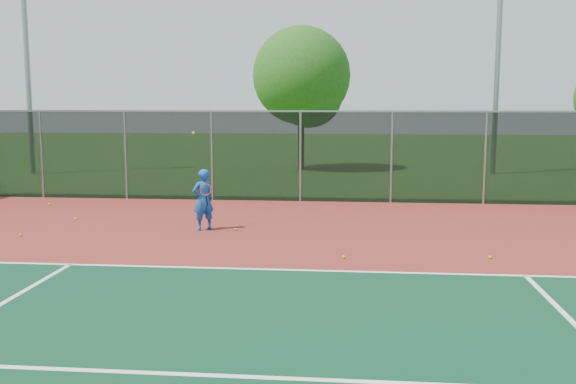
% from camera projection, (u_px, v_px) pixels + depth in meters
% --- Properties ---
extents(ground, '(120.00, 120.00, 0.00)m').
position_uv_depth(ground, '(441.00, 329.00, 9.41)').
color(ground, '#255518').
rests_on(ground, ground).
extents(court_apron, '(30.00, 20.00, 0.02)m').
position_uv_depth(court_apron, '(425.00, 289.00, 11.38)').
color(court_apron, maroon).
rests_on(court_apron, ground).
extents(fence_back, '(30.00, 0.06, 3.03)m').
position_uv_depth(fence_back, '(391.00, 156.00, 21.03)').
color(fence_back, black).
rests_on(fence_back, court_apron).
extents(tennis_player, '(0.69, 0.74, 2.54)m').
position_uv_depth(tennis_player, '(203.00, 200.00, 16.54)').
color(tennis_player, '#1351B3').
rests_on(tennis_player, court_apron).
extents(practice_ball_1, '(0.07, 0.07, 0.07)m').
position_uv_depth(practice_ball_1, '(49.00, 204.00, 20.67)').
color(practice_ball_1, '#C3CC17').
rests_on(practice_ball_1, court_apron).
extents(practice_ball_2, '(0.07, 0.07, 0.07)m').
position_uv_depth(practice_ball_2, '(344.00, 257.00, 13.56)').
color(practice_ball_2, '#C3CC17').
rests_on(practice_ball_2, court_apron).
extents(practice_ball_4, '(0.07, 0.07, 0.07)m').
position_uv_depth(practice_ball_4, '(20.00, 235.00, 15.82)').
color(practice_ball_4, '#C3CC17').
rests_on(practice_ball_4, court_apron).
extents(practice_ball_5, '(0.07, 0.07, 0.07)m').
position_uv_depth(practice_ball_5, '(236.00, 229.00, 16.53)').
color(practice_ball_5, '#C3CC17').
rests_on(practice_ball_5, court_apron).
extents(practice_ball_6, '(0.07, 0.07, 0.07)m').
position_uv_depth(practice_ball_6, '(76.00, 219.00, 18.03)').
color(practice_ball_6, '#C3CC17').
rests_on(practice_ball_6, court_apron).
extents(practice_ball_7, '(0.07, 0.07, 0.07)m').
position_uv_depth(practice_ball_7, '(490.00, 257.00, 13.54)').
color(practice_ball_7, '#C3CC17').
rests_on(practice_ball_7, court_apron).
extents(floodlight_nw, '(0.90, 0.40, 11.18)m').
position_uv_depth(floodlight_nw, '(26.00, 35.00, 29.28)').
color(floodlight_nw, gray).
rests_on(floodlight_nw, ground).
extents(floodlight_n, '(0.90, 0.40, 11.18)m').
position_uv_depth(floodlight_n, '(499.00, 35.00, 29.08)').
color(floodlight_n, gray).
rests_on(floodlight_n, ground).
extents(tree_back_left, '(4.77, 4.77, 7.00)m').
position_uv_depth(tree_back_left, '(303.00, 80.00, 31.08)').
color(tree_back_left, '#341F13').
rests_on(tree_back_left, ground).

